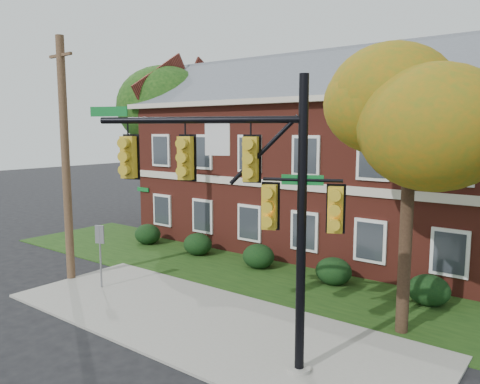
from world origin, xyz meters
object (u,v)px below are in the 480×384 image
Objects in this scene: tree_left_rear at (167,116)px; hedge_left at (198,244)px; utility_pole at (66,160)px; hedge_far_left at (148,234)px; tree_near_right at (419,100)px; hedge_right at (334,271)px; sign_post at (100,246)px; tree_far_rear at (402,81)px; hedge_center at (258,256)px; apartment_building at (319,148)px; traffic_signal at (248,192)px; hedge_far_right at (429,290)px.

hedge_left is at bearing -33.59° from tree_left_rear.
utility_pole is at bearing -104.66° from hedge_left.
tree_near_right is (14.22, -2.83, 6.14)m from hedge_far_left.
tree_near_right is 0.97× the size of tree_left_rear.
sign_post is at bearing -139.18° from hedge_right.
tree_far_rear reaches higher than hedge_far_left.
hedge_center is 8.70m from utility_pole.
tree_near_right is 0.92× the size of utility_pole.
hedge_left is at bearing 180.00° from hedge_center.
hedge_left is 0.58× the size of sign_post.
utility_pole is (-5.00, -10.99, -0.25)m from apartment_building.
utility_pole is (4.73, -9.87, -1.94)m from tree_left_rear.
tree_far_rear reaches higher than traffic_signal.
hedge_right is at bearing 0.00° from hedge_far_left.
hedge_far_left is 7.90m from tree_left_rear.
hedge_right is 15.66m from tree_far_rear.
tree_left_rear reaches higher than tree_near_right.
hedge_center is 0.58× the size of sign_post.
tree_far_rear reaches higher than utility_pole.
apartment_building reaches higher than hedge_far_right.
hedge_right is at bearing 142.72° from tree_near_right.
hedge_center is at bearing 180.00° from hedge_right.
tree_left_rear is at bearing -141.03° from tree_far_rear.
apartment_building is at bearing 87.72° from traffic_signal.
tree_near_right reaches higher than hedge_right.
apartment_building is at bearing 56.33° from hedge_left.
hedge_left is (-3.50, -5.25, -4.46)m from apartment_building.
tree_left_rear is at bearing 117.85° from utility_pole.
traffic_signal is at bearing -40.84° from hedge_left.
hedge_far_left is at bearing 180.00° from hedge_center.
hedge_far_right is at bearing -66.63° from tree_far_rear.
tree_left_rear reaches higher than hedge_left.
hedge_right is 0.16× the size of tree_near_right.
tree_left_rear is at bearing 166.11° from hedge_far_right.
apartment_building reaches higher than hedge_left.
apartment_building is 7.73m from hedge_left.
hedge_left is 7.00m from hedge_right.
apartment_building is 13.43× the size of hedge_far_right.
traffic_signal is at bearing -121.76° from tree_near_right.
hedge_center is 0.16× the size of tree_left_rear.
hedge_far_right is at bearing 94.52° from tree_near_right.
tree_near_right is at bearing -48.23° from apartment_building.
utility_pole is (-9.63, 1.29, 0.32)m from traffic_signal.
tree_far_rear is (1.34, 7.84, 3.86)m from apartment_building.
apartment_building reaches higher than sign_post.
tree_left_rear is (-16.73, 4.14, 6.16)m from hedge_far_right.
tree_far_rear is at bearing 99.36° from hedge_right.
traffic_signal is at bearing -80.88° from hedge_right.
apartment_building is 13.43× the size of hedge_left.
traffic_signal is 8.32m from sign_post.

